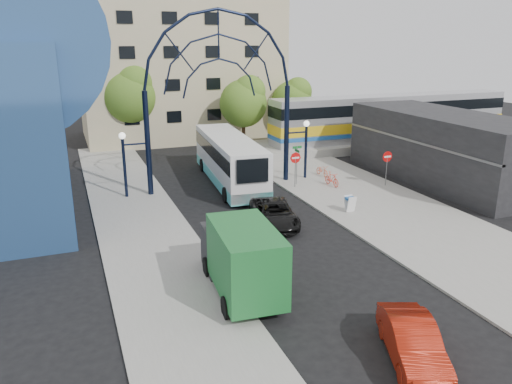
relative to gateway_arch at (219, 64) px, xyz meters
name	(u,v)px	position (x,y,z in m)	size (l,w,h in m)	color
ground	(313,268)	(0.00, -14.00, -8.56)	(120.00, 120.00, 0.00)	black
sidewalk_east	(403,218)	(8.00, -10.00, -8.50)	(8.00, 56.00, 0.12)	gray
plaza_west	(149,240)	(-6.50, -8.00, -8.50)	(5.00, 50.00, 0.12)	gray
gateway_arch	(219,64)	(0.00, 0.00, 0.00)	(13.64, 0.44, 12.10)	black
stop_sign	(295,161)	(4.80, -2.00, -6.56)	(0.80, 0.07, 2.50)	slate
do_not_enter_sign	(387,160)	(11.00, -4.00, -6.58)	(0.76, 0.07, 2.48)	slate
street_name_sign	(297,157)	(5.20, -1.40, -6.43)	(0.70, 0.70, 2.80)	slate
sandwich_board	(350,202)	(5.60, -8.02, -7.81)	(0.55, 0.61, 0.99)	white
commercial_block_east	(445,147)	(16.00, -4.00, -6.06)	(6.00, 16.00, 5.00)	black
apartment_block	(179,70)	(2.00, 20.97, -1.55)	(20.00, 12.10, 14.00)	#CDB68E
train_platform	(390,142)	(20.00, 8.00, -8.16)	(32.00, 5.00, 0.80)	gray
train_car	(392,117)	(20.00, 8.00, -5.66)	(25.10, 3.05, 4.20)	#B7B7BC
tree_north_a	(245,101)	(6.12, 11.93, -3.95)	(4.48, 4.48, 7.00)	#382314
tree_north_b	(130,93)	(-3.88, 15.93, -3.29)	(5.12, 5.12, 8.00)	#382314
tree_north_c	(293,99)	(12.12, 13.93, -4.28)	(4.16, 4.16, 6.50)	#382314
city_bus	(229,159)	(0.97, 1.14, -6.78)	(3.78, 12.53, 3.39)	silver
green_truck	(240,257)	(-3.83, -14.82, -7.01)	(2.76, 6.31, 3.11)	black
black_suv	(274,213)	(0.58, -8.09, -7.88)	(2.26, 4.90, 1.36)	black
red_sedan	(412,342)	(-0.20, -21.31, -7.86)	(1.47, 4.21, 1.39)	maroon
bike_near_a	(322,170)	(8.06, 0.00, -8.03)	(0.54, 1.55, 0.82)	#F05730
bike_near_b	(332,179)	(7.37, -2.69, -7.95)	(0.46, 1.63, 0.98)	#EE432F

